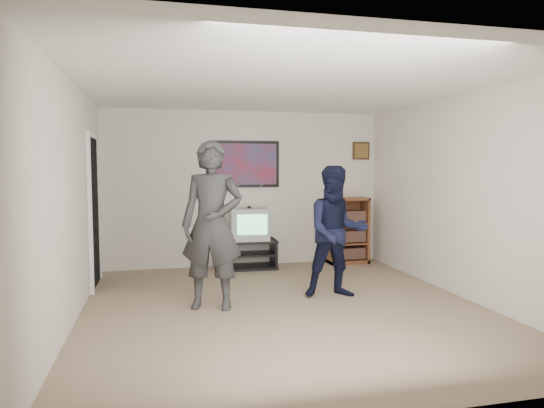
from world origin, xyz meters
name	(u,v)px	position (x,y,z in m)	size (l,w,h in m)	color
room_shell	(278,197)	(0.00, 0.35, 1.25)	(4.51, 5.00, 2.51)	brown
media_stand	(247,254)	(-0.02, 2.23, 0.23)	(0.93, 0.54, 0.46)	black
crt_television	(249,224)	(0.01, 2.23, 0.71)	(0.59, 0.50, 0.50)	#A3A29D
bookshelf	(347,230)	(1.68, 2.28, 0.55)	(0.67, 0.38, 1.09)	#5C311B
table_lamp	(337,188)	(1.49, 2.27, 1.26)	(0.21, 0.21, 0.33)	beige
person_tall	(212,225)	(-0.80, 0.20, 0.96)	(0.70, 0.46, 1.91)	#2C2D2F
person_short	(337,232)	(0.75, 0.33, 0.81)	(0.79, 0.62, 1.62)	black
controller_left	(207,204)	(-0.83, 0.44, 1.17)	(0.03, 0.12, 0.03)	white
controller_right	(326,216)	(0.69, 0.54, 0.98)	(0.04, 0.13, 0.04)	white
poster	(246,164)	(0.00, 2.48, 1.65)	(1.10, 0.03, 0.75)	black
air_vent	(211,145)	(-0.55, 2.48, 1.95)	(0.28, 0.02, 0.14)	white
small_picture	(361,151)	(2.00, 2.48, 1.88)	(0.30, 0.03, 0.30)	#382512
doorway	(93,212)	(-2.23, 1.60, 1.00)	(0.03, 0.85, 2.00)	black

